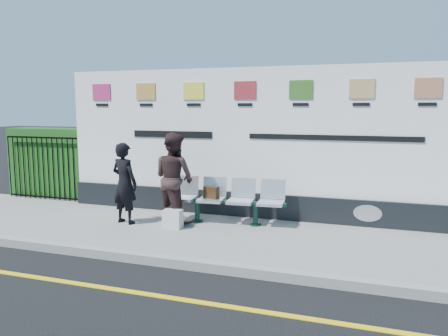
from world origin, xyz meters
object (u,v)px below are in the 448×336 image
billboard (246,153)px  woman_right (174,178)px  bench (226,211)px  woman_left (125,183)px

billboard → woman_right: 1.56m
billboard → bench: billboard is taller
bench → woman_right: bearing=-169.0°
woman_right → bench: bearing=-141.9°
bench → woman_left: bearing=-166.2°
woman_right → woman_left: bearing=43.8°
bench → billboard: bearing=71.5°
billboard → bench: 1.30m
woman_left → billboard: bearing=-134.7°
woman_left → woman_right: bearing=-146.8°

